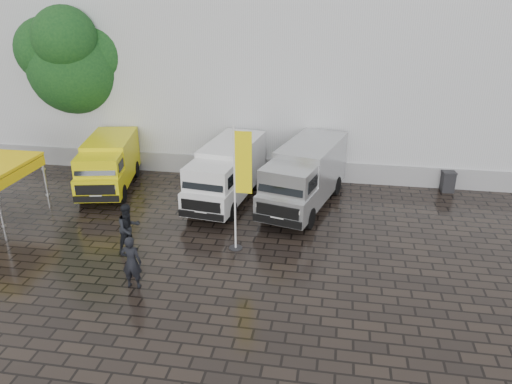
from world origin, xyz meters
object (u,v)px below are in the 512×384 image
van_silver (305,177)px  van_white (226,174)px  van_yellow (109,165)px  flagpole (240,184)px  person_front (132,262)px  wheelie_bin (448,181)px  person_tent (129,228)px

van_silver → van_white: bearing=-165.4°
van_yellow → van_silver: 9.38m
van_silver → flagpole: flagpole is taller
flagpole → person_front: flagpole is taller
flagpole → wheelie_bin: size_ratio=4.76×
person_tent → van_white: bearing=12.3°
wheelie_bin → person_front: bearing=-143.6°
van_yellow → flagpole: (7.35, -4.78, 1.44)m
wheelie_bin → person_tent: bearing=-152.6°
van_white → wheelie_bin: bearing=23.0°
van_yellow → van_silver: (9.37, -0.44, 0.16)m
person_front → van_white: bearing=-102.3°
van_yellow → person_tent: van_yellow is taller
van_silver → wheelie_bin: (6.65, 2.87, -0.86)m
van_yellow → van_white: van_white is taller
flagpole → van_silver: bearing=65.1°
van_yellow → person_tent: size_ratio=2.74×
flagpole → person_front: (-2.96, -3.07, -1.72)m
van_yellow → wheelie_bin: (16.02, 2.43, -0.70)m
van_yellow → person_tent: 6.59m
van_silver → person_front: van_silver is taller
van_white → flagpole: flagpole is taller
van_silver → wheelie_bin: size_ratio=6.28×
person_tent → wheelie_bin: bearing=-19.7°
wheelie_bin → person_tent: size_ratio=0.53×
van_white → van_silver: (3.52, 0.00, 0.07)m
van_yellow → person_front: 9.01m
van_white → flagpole: (1.50, -4.34, 1.35)m
person_front → person_tent: bearing=-66.3°
van_yellow → flagpole: flagpole is taller
van_white → van_silver: 3.52m
van_white → person_tent: 5.78m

